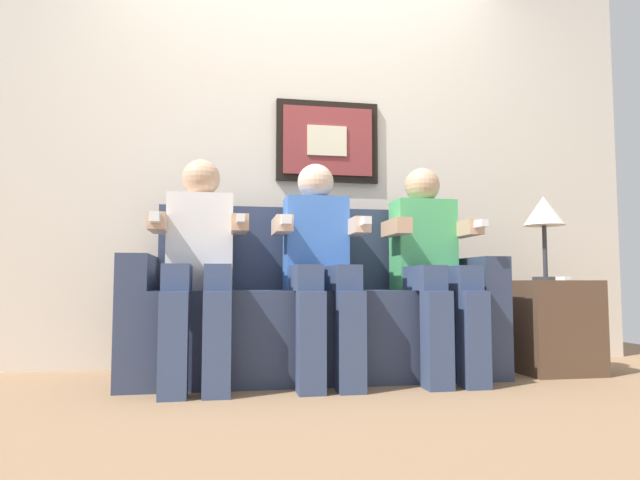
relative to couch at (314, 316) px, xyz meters
name	(u,v)px	position (x,y,z in m)	size (l,w,h in m)	color
ground_plane	(326,388)	(0.00, -0.33, -0.31)	(5.59, 5.59, 0.00)	#8C6B4C
back_wall_assembly	(303,150)	(0.00, 0.44, 0.99)	(4.30, 0.10, 2.60)	beige
couch	(314,316)	(0.00, 0.00, 0.00)	(1.90, 0.58, 0.90)	#333D56
person_on_left	(199,258)	(-0.59, -0.17, 0.29)	(0.46, 0.56, 1.11)	white
person_in_middle	(320,259)	(0.00, -0.17, 0.29)	(0.46, 0.56, 1.11)	#3F72CC
person_on_right	(432,260)	(0.59, -0.17, 0.29)	(0.46, 0.56, 1.11)	#4CB266
side_table_right	(552,326)	(1.30, -0.11, -0.06)	(0.40, 0.40, 0.50)	brown
table_lamp	(544,215)	(1.25, -0.14, 0.55)	(0.22, 0.22, 0.46)	#333338
spare_remote_on_table	(560,278)	(1.28, -0.22, 0.20)	(0.04, 0.13, 0.02)	white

